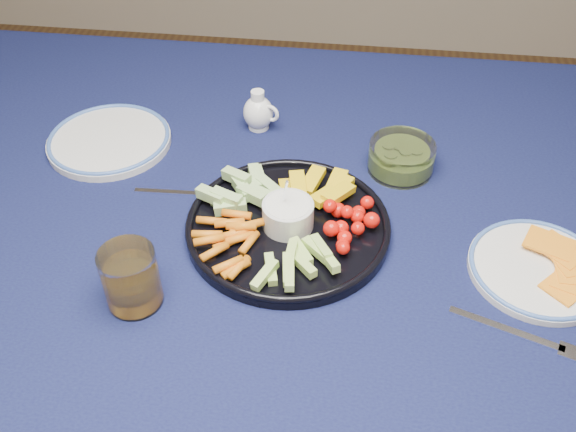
# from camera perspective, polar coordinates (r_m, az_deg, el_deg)

# --- Properties ---
(dining_table) EXTENTS (1.67, 1.07, 0.75)m
(dining_table) POSITION_cam_1_polar(r_m,az_deg,el_deg) (1.16, -3.07, -1.57)
(dining_table) COLOR #492A18
(dining_table) RESTS_ON ground
(crudite_platter) EXTENTS (0.33, 0.33, 0.10)m
(crudite_platter) POSITION_cam_1_polar(r_m,az_deg,el_deg) (1.02, -0.11, -0.57)
(crudite_platter) COLOR black
(crudite_platter) RESTS_ON dining_table
(creamer_pitcher) EXTENTS (0.07, 0.06, 0.08)m
(creamer_pitcher) POSITION_cam_1_polar(r_m,az_deg,el_deg) (1.24, -2.63, 9.20)
(creamer_pitcher) COLOR white
(creamer_pitcher) RESTS_ON dining_table
(pickle_bowl) EXTENTS (0.12, 0.12, 0.05)m
(pickle_bowl) POSITION_cam_1_polar(r_m,az_deg,el_deg) (1.15, 10.02, 5.07)
(pickle_bowl) COLOR white
(pickle_bowl) RESTS_ON dining_table
(cheese_plate) EXTENTS (0.21, 0.21, 0.02)m
(cheese_plate) POSITION_cam_1_polar(r_m,az_deg,el_deg) (1.03, 21.42, -4.27)
(cheese_plate) COLOR silver
(cheese_plate) RESTS_ON dining_table
(juice_tumbler) EXTENTS (0.08, 0.08, 0.09)m
(juice_tumbler) POSITION_cam_1_polar(r_m,az_deg,el_deg) (0.93, -13.74, -5.64)
(juice_tumbler) COLOR white
(juice_tumbler) RESTS_ON dining_table
(fork_left) EXTENTS (0.16, 0.02, 0.00)m
(fork_left) POSITION_cam_1_polar(r_m,az_deg,el_deg) (1.11, -8.92, 2.00)
(fork_left) COLOR white
(fork_left) RESTS_ON dining_table
(fork_right) EXTENTS (0.18, 0.08, 0.00)m
(fork_right) POSITION_cam_1_polar(r_m,az_deg,el_deg) (0.95, 20.64, -10.11)
(fork_right) COLOR white
(fork_right) RESTS_ON dining_table
(side_plate_extra) EXTENTS (0.23, 0.23, 0.02)m
(side_plate_extra) POSITION_cam_1_polar(r_m,az_deg,el_deg) (1.25, -15.61, 6.53)
(side_plate_extra) COLOR silver
(side_plate_extra) RESTS_ON dining_table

